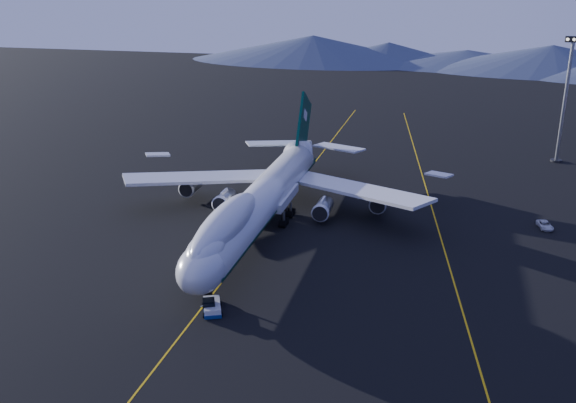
% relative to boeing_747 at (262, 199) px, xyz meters
% --- Properties ---
extents(ground, '(500.00, 500.00, 0.00)m').
position_rel_boeing_747_xyz_m(ground, '(-0.00, -0.03, -5.81)').
color(ground, black).
rests_on(ground, ground).
extents(taxiway_line_main, '(0.25, 220.00, 0.01)m').
position_rel_boeing_747_xyz_m(taxiway_line_main, '(-0.00, -0.03, -5.80)').
color(taxiway_line_main, '#E0AD0D').
rests_on(taxiway_line_main, ground).
extents(taxiway_line_side, '(28.08, 198.09, 0.01)m').
position_rel_boeing_747_xyz_m(taxiway_line_side, '(30.00, 9.97, -5.80)').
color(taxiway_line_side, '#E0AD0D').
rests_on(taxiway_line_side, ground).
extents(boeing_747, '(59.62, 72.43, 19.37)m').
position_rel_boeing_747_xyz_m(boeing_747, '(0.00, 0.00, 0.00)').
color(boeing_747, silver).
rests_on(boeing_747, ground).
extents(pushback_tug, '(3.91, 5.10, 1.99)m').
position_rel_boeing_747_xyz_m(pushback_tug, '(1.71, -29.53, -5.19)').
color(pushback_tug, silver).
rests_on(pushback_tug, ground).
extents(service_van, '(2.91, 4.74, 1.23)m').
position_rel_boeing_747_xyz_m(service_van, '(48.66, 13.32, -5.20)').
color(service_van, silver).
rests_on(service_van, ground).
extents(floodlight_mast, '(3.65, 2.74, 29.54)m').
position_rel_boeing_747_xyz_m(floodlight_mast, '(56.52, 59.97, 9.15)').
color(floodlight_mast, black).
rests_on(floodlight_mast, ground).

